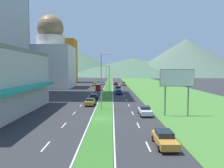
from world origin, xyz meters
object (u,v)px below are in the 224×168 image
(car_3, at_px, (165,138))
(pickup_truck_1, at_px, (99,88))
(motorcycle_rider, at_px, (96,93))
(pickup_truck_0, at_px, (118,89))
(car_4, at_px, (119,92))
(car_5, at_px, (124,84))
(car_0, at_px, (145,111))
(car_8, at_px, (94,84))
(street_lamp_far, at_px, (107,76))
(street_lamp_near, at_px, (103,78))
(street_lamp_mid, at_px, (108,78))
(car_2, at_px, (94,97))
(car_9, at_px, (98,81))
(car_6, at_px, (103,83))
(car_7, at_px, (116,84))
(billboard_roadside, at_px, (177,80))
(car_1, at_px, (90,102))

(car_3, distance_m, pickup_truck_1, 57.90)
(motorcycle_rider, bearing_deg, pickup_truck_1, 0.61)
(pickup_truck_0, xyz_separation_m, pickup_truck_1, (-6.79, 4.11, 0.00))
(car_4, height_order, car_5, car_5)
(car_0, distance_m, car_8, 65.01)
(car_3, height_order, car_5, car_5)
(street_lamp_far, height_order, car_3, street_lamp_far)
(street_lamp_far, relative_size, car_4, 2.04)
(street_lamp_near, xyz_separation_m, street_lamp_mid, (0.66, 22.46, -0.91))
(street_lamp_far, distance_m, car_2, 31.34)
(street_lamp_far, height_order, car_9, street_lamp_far)
(car_6, height_order, car_7, car_6)
(street_lamp_near, height_order, billboard_roadside, street_lamp_near)
(car_1, bearing_deg, car_0, -134.57)
(car_1, height_order, car_9, car_1)
(car_0, xyz_separation_m, pickup_truck_1, (-10.27, 42.51, 0.21))
(car_1, distance_m, car_8, 53.68)
(car_8, height_order, pickup_truck_0, pickup_truck_0)
(car_0, height_order, car_1, car_0)
(street_lamp_far, bearing_deg, car_0, -81.48)
(car_4, distance_m, car_7, 38.93)
(street_lamp_mid, height_order, car_2, street_lamp_mid)
(car_4, relative_size, car_6, 0.91)
(street_lamp_mid, distance_m, car_4, 5.94)
(car_4, bearing_deg, car_0, 6.40)
(car_9, xyz_separation_m, pickup_truck_1, (3.64, -51.63, 0.24))
(car_8, xyz_separation_m, pickup_truck_1, (3.38, -21.06, 0.24))
(car_6, distance_m, car_9, 21.76)
(pickup_truck_1, bearing_deg, car_6, -0.21)
(motorcycle_rider, bearing_deg, car_6, 0.07)
(car_6, bearing_deg, car_2, 179.97)
(car_5, bearing_deg, pickup_truck_1, -22.80)
(car_4, bearing_deg, car_7, -179.64)
(car_1, xyz_separation_m, car_4, (6.78, 20.11, -0.02))
(car_7, distance_m, pickup_truck_1, 27.36)
(car_2, relative_size, car_3, 0.97)
(street_lamp_far, xyz_separation_m, car_1, (-2.66, -40.01, -4.26))
(car_0, height_order, car_6, car_0)
(street_lamp_far, bearing_deg, motorcycle_rider, -96.33)
(car_8, bearing_deg, car_2, -175.55)
(car_7, height_order, car_8, car_8)
(car_6, relative_size, pickup_truck_1, 0.87)
(car_1, relative_size, car_9, 1.05)
(car_4, relative_size, pickup_truck_0, 0.79)
(street_lamp_far, xyz_separation_m, car_9, (-6.42, 44.12, -4.28))
(car_6, relative_size, car_7, 1.09)
(billboard_roadside, height_order, motorcycle_rider, billboard_roadside)
(car_0, xyz_separation_m, car_1, (-10.16, 10.00, -0.00))
(car_6, xyz_separation_m, pickup_truck_1, (-0.11, -30.19, 0.25))
(car_2, distance_m, car_4, 12.95)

